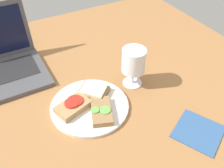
% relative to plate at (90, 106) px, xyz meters
% --- Properties ---
extents(wooden_table, '(1.40, 1.40, 0.03)m').
position_rel_plate_xyz_m(wooden_table, '(0.04, -0.01, -0.02)').
color(wooden_table, '#9E6B3D').
rests_on(wooden_table, ground).
extents(plate, '(0.26, 0.26, 0.01)m').
position_rel_plate_xyz_m(plate, '(0.00, 0.00, 0.00)').
color(plate, silver).
rests_on(plate, wooden_table).
extents(sandwich_with_cheese, '(0.12, 0.12, 0.03)m').
position_rel_plate_xyz_m(sandwich_with_cheese, '(0.04, 0.04, 0.02)').
color(sandwich_with_cheese, brown).
rests_on(sandwich_with_cheese, plate).
extents(sandwich_with_tomato, '(0.13, 0.10, 0.03)m').
position_rel_plate_xyz_m(sandwich_with_tomato, '(-0.05, 0.01, 0.02)').
color(sandwich_with_tomato, '#A88456').
rests_on(sandwich_with_tomato, plate).
extents(sandwich_with_cucumber, '(0.10, 0.13, 0.02)m').
position_rel_plate_xyz_m(sandwich_with_cucumber, '(0.02, -0.05, 0.02)').
color(sandwich_with_cucumber, '#937047').
rests_on(sandwich_with_cucumber, plate).
extents(wine_glass, '(0.08, 0.08, 0.15)m').
position_rel_plate_xyz_m(wine_glass, '(0.19, 0.03, 0.09)').
color(wine_glass, white).
rests_on(wine_glass, wooden_table).
extents(napkin, '(0.18, 0.18, 0.00)m').
position_rel_plate_xyz_m(napkin, '(0.24, -0.25, -0.00)').
color(napkin, '#33598C').
rests_on(napkin, wooden_table).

